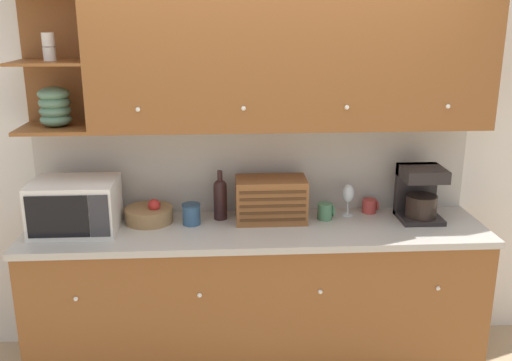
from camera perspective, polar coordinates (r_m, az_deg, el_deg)
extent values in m
plane|color=tan|center=(4.12, -0.19, -15.06)|extent=(24.00, 24.00, 0.00)
cube|color=silver|center=(3.64, -0.23, 2.92)|extent=(5.13, 0.06, 2.60)
cube|color=brown|center=(3.64, 0.09, -11.67)|extent=(2.73, 0.61, 0.88)
cube|color=#B7B2A8|center=(3.43, 0.11, -5.03)|extent=(2.75, 0.64, 0.04)
sphere|color=white|center=(3.37, -17.58, -11.22)|extent=(0.03, 0.03, 0.03)
sphere|color=white|center=(3.27, -5.66, -11.35)|extent=(0.03, 0.03, 0.03)
sphere|color=white|center=(3.32, 6.45, -10.99)|extent=(0.03, 0.03, 0.03)
sphere|color=white|center=(3.49, 17.75, -10.23)|extent=(0.03, 0.03, 0.03)
cube|color=#B7B2A8|center=(3.63, -0.20, 1.36)|extent=(2.73, 0.01, 0.58)
cube|color=brown|center=(3.36, 3.63, 12.12)|extent=(2.31, 0.37, 0.80)
cube|color=brown|center=(3.64, -19.14, 11.60)|extent=(0.42, 0.02, 0.80)
cube|color=brown|center=(3.52, -19.28, 4.98)|extent=(0.42, 0.37, 0.02)
cube|color=brown|center=(3.47, -19.87, 11.07)|extent=(0.42, 0.37, 0.02)
sphere|color=white|center=(3.20, -11.73, 6.97)|extent=(0.03, 0.03, 0.03)
sphere|color=white|center=(3.17, -1.26, 7.22)|extent=(0.03, 0.03, 0.03)
sphere|color=white|center=(3.25, 9.08, 7.24)|extent=(0.03, 0.03, 0.03)
sphere|color=white|center=(3.42, 18.65, 7.04)|extent=(0.03, 0.03, 0.03)
ellipsoid|color=slate|center=(3.51, -19.36, 5.79)|extent=(0.18, 0.18, 0.08)
ellipsoid|color=slate|center=(3.50, -19.44, 6.58)|extent=(0.18, 0.18, 0.08)
ellipsoid|color=slate|center=(3.49, -19.51, 7.38)|extent=(0.18, 0.18, 0.08)
ellipsoid|color=slate|center=(3.48, -19.59, 8.18)|extent=(0.18, 0.18, 0.08)
cylinder|color=silver|center=(3.46, -19.95, 11.81)|extent=(0.07, 0.07, 0.08)
cylinder|color=silver|center=(3.46, -20.08, 13.11)|extent=(0.07, 0.07, 0.08)
cube|color=silver|center=(3.50, -17.62, -2.43)|extent=(0.49, 0.37, 0.30)
cube|color=black|center=(3.34, -19.25, -3.47)|extent=(0.34, 0.01, 0.24)
cube|color=#2D2D33|center=(3.28, -15.41, -3.46)|extent=(0.11, 0.01, 0.24)
cylinder|color=#937047|center=(3.56, -10.64, -3.39)|extent=(0.29, 0.29, 0.09)
sphere|color=red|center=(3.51, -10.15, -2.45)|extent=(0.08, 0.08, 0.08)
cylinder|color=#33567A|center=(3.48, -6.48, -3.42)|extent=(0.11, 0.11, 0.12)
cylinder|color=navy|center=(3.46, -6.51, -2.42)|extent=(0.11, 0.11, 0.01)
cylinder|color=black|center=(3.54, -3.58, -2.21)|extent=(0.08, 0.08, 0.21)
sphere|color=black|center=(3.51, -3.61, -0.56)|extent=(0.08, 0.08, 0.08)
cylinder|color=black|center=(3.49, -3.63, 0.40)|extent=(0.03, 0.03, 0.07)
cube|color=brown|center=(3.50, 1.50, -1.92)|extent=(0.43, 0.25, 0.27)
cube|color=#4B2C16|center=(3.41, 1.67, -3.95)|extent=(0.40, 0.01, 0.02)
cube|color=#4B2C16|center=(3.40, 1.68, -3.27)|extent=(0.40, 0.01, 0.02)
cube|color=#4B2C16|center=(3.38, 1.69, -2.59)|extent=(0.40, 0.01, 0.02)
cube|color=#4B2C16|center=(3.37, 1.69, -1.89)|extent=(0.40, 0.01, 0.02)
cube|color=#4B2C16|center=(3.36, 1.70, -1.20)|extent=(0.40, 0.01, 0.02)
cylinder|color=#4C845B|center=(3.57, 6.91, -3.08)|extent=(0.09, 0.09, 0.10)
torus|color=#4C845B|center=(3.58, 7.73, -3.02)|extent=(0.01, 0.07, 0.07)
cylinder|color=silver|center=(3.67, 9.12, -3.40)|extent=(0.07, 0.07, 0.01)
cylinder|color=silver|center=(3.66, 9.15, -2.75)|extent=(0.01, 0.01, 0.08)
ellipsoid|color=silver|center=(3.63, 9.22, -1.27)|extent=(0.07, 0.07, 0.12)
cylinder|color=#B73D38|center=(3.74, 11.26, -2.51)|extent=(0.09, 0.09, 0.09)
torus|color=#B73D38|center=(3.75, 12.02, -2.46)|extent=(0.01, 0.06, 0.06)
cube|color=black|center=(3.69, 15.98, -3.57)|extent=(0.25, 0.26, 0.03)
cylinder|color=black|center=(3.64, 16.18, -2.46)|extent=(0.19, 0.19, 0.13)
cube|color=black|center=(3.73, 15.67, -0.84)|extent=(0.25, 0.06, 0.34)
cube|color=black|center=(3.60, 16.33, 0.69)|extent=(0.25, 0.26, 0.07)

